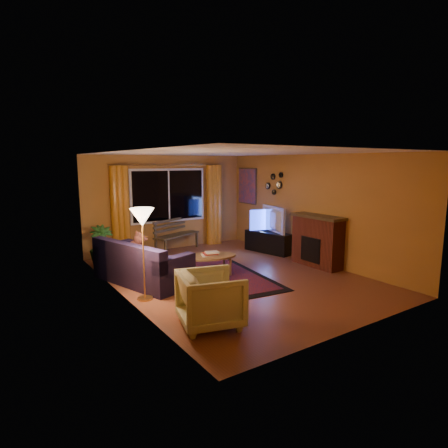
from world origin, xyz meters
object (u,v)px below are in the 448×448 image
bench (177,243)px  sofa (142,261)px  coffee_table (209,265)px  tv_console (269,242)px  armchair (210,296)px  floor_lamp (143,254)px

bench → sofa: sofa is taller
sofa → coffee_table: bearing=-31.2°
bench → coffee_table: bench is taller
coffee_table → tv_console: tv_console is taller
armchair → coffee_table: armchair is taller
tv_console → coffee_table: bearing=-171.3°
armchair → floor_lamp: bearing=30.0°
bench → tv_console: 2.41m
armchair → tv_console: 4.66m
floor_lamp → coffee_table: (1.63, 0.58, -0.58)m
floor_lamp → armchair: bearing=-75.1°
floor_lamp → coffee_table: floor_lamp is taller
sofa → armchair: (0.08, -2.42, 0.02)m
bench → armchair: armchair is taller
coffee_table → tv_console: 2.52m
bench → sofa: size_ratio=0.69×
floor_lamp → coffee_table: bearing=19.5°
tv_console → floor_lamp: bearing=-171.7°
armchair → floor_lamp: (-0.40, 1.50, 0.36)m
bench → coffee_table: size_ratio=1.23×
bench → tv_console: (1.93, -1.45, 0.06)m
sofa → armchair: bearing=-104.9°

